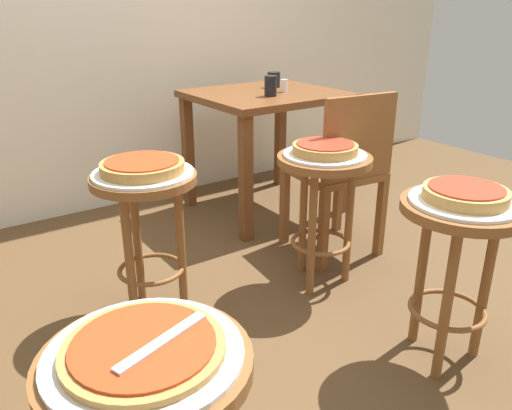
% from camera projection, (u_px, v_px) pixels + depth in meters
% --- Properties ---
extents(ground_plane, '(6.00, 6.00, 0.00)m').
position_uv_depth(ground_plane, '(267.00, 312.00, 2.22)').
color(ground_plane, brown).
extents(serving_plate_foreground, '(0.38, 0.38, 0.01)m').
position_uv_depth(serving_plate_foreground, '(144.00, 354.00, 0.97)').
color(serving_plate_foreground, silver).
rests_on(serving_plate_foreground, stool_foreground).
extents(pizza_foreground, '(0.31, 0.31, 0.02)m').
position_uv_depth(pizza_foreground, '(144.00, 347.00, 0.97)').
color(pizza_foreground, '#B78442').
rests_on(pizza_foreground, serving_plate_foreground).
extents(stool_middle, '(0.42, 0.42, 0.62)m').
position_uv_depth(stool_middle, '(458.00, 244.00, 1.77)').
color(stool_middle, brown).
rests_on(stool_middle, ground_plane).
extents(serving_plate_middle, '(0.36, 0.36, 0.01)m').
position_uv_depth(serving_plate_middle, '(464.00, 202.00, 1.72)').
color(serving_plate_middle, white).
rests_on(serving_plate_middle, stool_middle).
extents(pizza_middle, '(0.28, 0.28, 0.05)m').
position_uv_depth(pizza_middle, '(466.00, 194.00, 1.71)').
color(pizza_middle, tan).
rests_on(pizza_middle, serving_plate_middle).
extents(stool_leftside, '(0.42, 0.42, 0.62)m').
position_uv_depth(stool_leftside, '(323.00, 189.00, 2.30)').
color(stool_leftside, brown).
rests_on(stool_leftside, ground_plane).
extents(serving_plate_leftside, '(0.36, 0.36, 0.01)m').
position_uv_depth(serving_plate_leftside, '(325.00, 155.00, 2.24)').
color(serving_plate_leftside, silver).
rests_on(serving_plate_leftside, stool_leftside).
extents(pizza_leftside, '(0.28, 0.28, 0.05)m').
position_uv_depth(pizza_leftside, '(325.00, 148.00, 2.23)').
color(pizza_leftside, '#B78442').
rests_on(pizza_leftside, serving_plate_leftside).
extents(stool_rear, '(0.42, 0.42, 0.62)m').
position_uv_depth(stool_rear, '(146.00, 211.00, 2.06)').
color(stool_rear, brown).
rests_on(stool_rear, ground_plane).
extents(serving_plate_rear, '(0.39, 0.39, 0.01)m').
position_uv_depth(serving_plate_rear, '(143.00, 173.00, 2.00)').
color(serving_plate_rear, white).
rests_on(serving_plate_rear, stool_rear).
extents(pizza_rear, '(0.32, 0.32, 0.05)m').
position_uv_depth(pizza_rear, '(142.00, 166.00, 1.99)').
color(pizza_rear, '#B78442').
rests_on(pizza_rear, serving_plate_rear).
extents(dining_table, '(0.84, 0.76, 0.74)m').
position_uv_depth(dining_table, '(266.00, 113.00, 3.12)').
color(dining_table, brown).
rests_on(dining_table, ground_plane).
extents(cup_near_edge, '(0.07, 0.07, 0.11)m').
position_uv_depth(cup_near_edge, '(271.00, 86.00, 2.92)').
color(cup_near_edge, black).
rests_on(cup_near_edge, dining_table).
extents(cup_far_edge, '(0.08, 0.08, 0.09)m').
position_uv_depth(cup_far_edge, '(274.00, 80.00, 3.22)').
color(cup_far_edge, black).
rests_on(cup_far_edge, dining_table).
extents(condiment_shaker, '(0.04, 0.04, 0.07)m').
position_uv_depth(condiment_shaker, '(284.00, 86.00, 3.06)').
color(condiment_shaker, white).
rests_on(condiment_shaker, dining_table).
extents(wooden_chair, '(0.44, 0.44, 0.85)m').
position_uv_depth(wooden_chair, '(342.00, 169.00, 2.58)').
color(wooden_chair, brown).
rests_on(wooden_chair, ground_plane).
extents(pizza_server_knife, '(0.22, 0.09, 0.01)m').
position_uv_depth(pizza_server_knife, '(162.00, 341.00, 0.96)').
color(pizza_server_knife, silver).
rests_on(pizza_server_knife, pizza_foreground).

